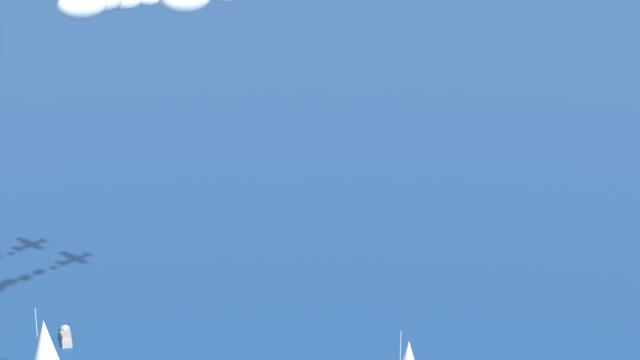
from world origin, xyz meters
The scene contains 2 objects.
sailboat_far_port centered at (-38.10, 13.81, 6.33)m, with size 10.73×8.46×13.87m.
motorboat_ahead centered at (-37.59, 32.31, 0.47)m, with size 2.52×6.20×1.75m.
Camera 1 is at (-12.23, -152.40, 92.25)m, focal length 71.90 mm.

